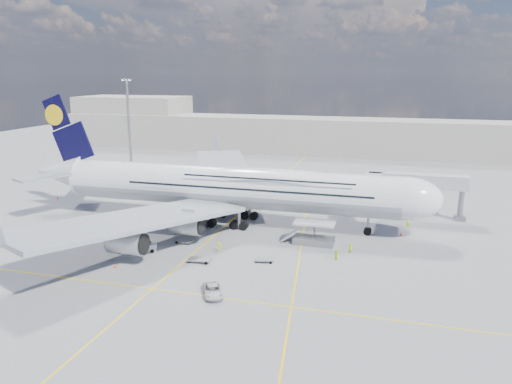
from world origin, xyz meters
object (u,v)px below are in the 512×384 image
(cone_wing_right_inner, at_px, (133,229))
(cone_tail, at_px, (58,198))
(baggage_tug, at_px, (148,247))
(jet_bridge, at_px, (400,184))
(dolly_row_b, at_px, (142,243))
(crew_van, at_px, (336,255))
(dolly_row_a, at_px, (137,229))
(cone_wing_left_outer, at_px, (210,185))
(crew_wing, at_px, (105,240))
(dolly_row_c, at_px, (184,241))
(light_mast, at_px, (129,126))
(cargo_loader, at_px, (313,236))
(catering_truck_inner, at_px, (232,193))
(cone_wing_right_outer, at_px, (115,266))
(cone_nose, at_px, (401,234))
(cone_wing_left_inner, at_px, (245,203))
(crew_nose, at_px, (408,223))
(crew_tug, at_px, (219,247))
(dolly_back, at_px, (110,230))
(airliner, at_px, (230,187))
(crew_loader, at_px, (350,249))
(catering_truck_outer, at_px, (220,172))

(cone_wing_right_inner, distance_m, cone_tail, 31.41)
(baggage_tug, bearing_deg, jet_bridge, 18.27)
(dolly_row_b, distance_m, crew_van, 30.86)
(jet_bridge, bearing_deg, crew_van, -109.37)
(dolly_row_a, bearing_deg, cone_wing_left_outer, 103.38)
(crew_wing, height_order, cone_tail, crew_wing)
(cone_tail, bearing_deg, dolly_row_c, -26.25)
(light_mast, bearing_deg, cone_tail, -93.70)
(cone_wing_left_outer, relative_size, cone_wing_right_inner, 0.90)
(cargo_loader, bearing_deg, catering_truck_inner, 133.66)
(dolly_row_b, bearing_deg, cone_wing_right_outer, -97.59)
(crew_wing, xyz_separation_m, cone_nose, (45.81, 17.83, -0.52))
(cone_wing_left_inner, height_order, cone_wing_right_inner, cone_wing_left_inner)
(baggage_tug, bearing_deg, crew_nose, 11.54)
(crew_nose, bearing_deg, dolly_row_c, -159.46)
(dolly_row_a, height_order, crew_tug, dolly_row_a)
(cargo_loader, xyz_separation_m, catering_truck_inner, (-21.41, 22.43, 0.62))
(cone_nose, bearing_deg, jet_bridge, 94.00)
(cargo_loader, bearing_deg, baggage_tug, -156.01)
(cone_wing_left_outer, distance_m, cone_wing_right_outer, 52.80)
(cone_nose, distance_m, cone_wing_right_inner, 46.16)
(dolly_row_c, bearing_deg, dolly_back, -170.09)
(dolly_row_a, bearing_deg, light_mast, 131.70)
(light_mast, distance_m, crew_wing, 58.60)
(cone_tail, bearing_deg, cone_wing_left_outer, 37.60)
(dolly_row_c, height_order, cone_wing_left_outer, cone_wing_left_outer)
(crew_van, bearing_deg, cone_wing_left_inner, 1.79)
(cone_wing_right_inner, bearing_deg, light_mast, 120.02)
(cone_wing_left_inner, distance_m, cone_wing_right_outer, 39.32)
(crew_wing, bearing_deg, crew_tug, -68.45)
(cone_nose, xyz_separation_m, cone_wing_left_inner, (-31.69, 12.60, 0.01))
(airliner, bearing_deg, cone_nose, 2.17)
(crew_wing, bearing_deg, light_mast, 41.85)
(crew_wing, bearing_deg, cone_wing_left_outer, 15.05)
(baggage_tug, bearing_deg, cone_wing_right_outer, -120.45)
(dolly_back, height_order, cone_wing_left_inner, cone_wing_left_inner)
(cargo_loader, relative_size, crew_tug, 5.32)
(crew_loader, relative_size, crew_van, 1.11)
(catering_truck_inner, height_order, crew_tug, catering_truck_inner)
(jet_bridge, bearing_deg, cone_wing_right_inner, -155.66)
(cargo_loader, height_order, catering_truck_outer, catering_truck_outer)
(airliner, height_order, light_mast, light_mast)
(crew_tug, bearing_deg, crew_loader, 28.09)
(crew_van, xyz_separation_m, cone_tail, (-63.20, 19.49, -0.49))
(dolly_row_b, height_order, dolly_back, dolly_back)
(catering_truck_outer, distance_m, crew_loader, 60.54)
(dolly_back, distance_m, cone_tail, 29.17)
(catering_truck_inner, bearing_deg, cone_nose, -24.28)
(crew_nose, distance_m, cone_wing_left_outer, 50.93)
(dolly_row_b, relative_size, crew_loader, 1.71)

